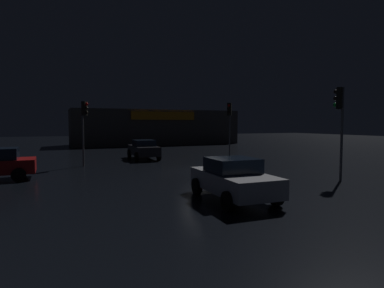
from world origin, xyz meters
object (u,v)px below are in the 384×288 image
(traffic_signal_main, at_px, (229,116))
(traffic_signal_opposite, at_px, (84,118))
(car_near, at_px, (144,149))
(car_crossing, at_px, (233,179))
(traffic_signal_cross_left, at_px, (340,112))
(store_building, at_px, (156,127))

(traffic_signal_main, distance_m, traffic_signal_opposite, 10.87)
(car_near, height_order, car_crossing, same)
(traffic_signal_main, distance_m, traffic_signal_cross_left, 10.64)
(store_building, distance_m, car_near, 18.48)
(store_building, bearing_deg, traffic_signal_main, -90.09)
(car_near, bearing_deg, traffic_signal_opposite, -150.88)
(store_building, distance_m, traffic_signal_cross_left, 30.23)
(traffic_signal_opposite, xyz_separation_m, car_crossing, (4.09, -11.67, -2.39))
(store_building, bearing_deg, car_crossing, -102.19)
(traffic_signal_main, bearing_deg, traffic_signal_opposite, -178.73)
(traffic_signal_cross_left, bearing_deg, car_near, 115.44)
(traffic_signal_opposite, height_order, car_crossing, traffic_signal_opposite)
(traffic_signal_cross_left, relative_size, car_near, 1.08)
(traffic_signal_main, relative_size, car_near, 1.06)
(traffic_signal_cross_left, distance_m, car_crossing, 7.20)
(car_near, bearing_deg, traffic_signal_main, -19.94)
(traffic_signal_main, xyz_separation_m, car_near, (-6.31, 2.29, -2.58))
(traffic_signal_opposite, bearing_deg, traffic_signal_main, 1.27)
(car_near, bearing_deg, store_building, 69.84)
(traffic_signal_main, relative_size, traffic_signal_opposite, 1.05)
(store_building, distance_m, car_crossing, 32.25)
(traffic_signal_main, bearing_deg, traffic_signal_cross_left, -90.88)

